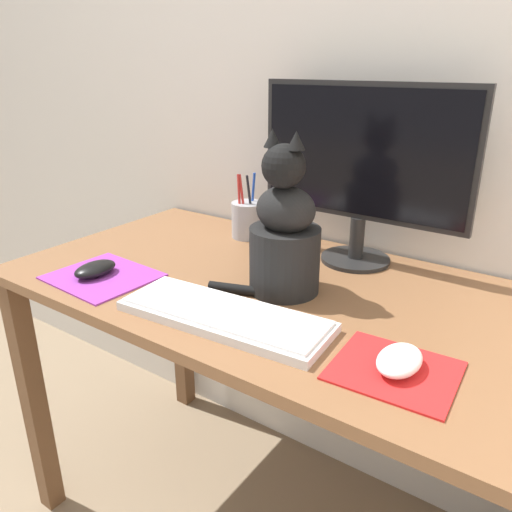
{
  "coord_description": "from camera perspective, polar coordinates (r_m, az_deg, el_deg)",
  "views": [
    {
      "loc": [
        0.48,
        -0.86,
        1.21
      ],
      "look_at": [
        -0.05,
        -0.1,
        0.85
      ],
      "focal_mm": 35.0,
      "sensor_mm": 36.0,
      "label": 1
    }
  ],
  "objects": [
    {
      "name": "computer_mouse_right",
      "position": [
        0.84,
        16.08,
        -11.37
      ],
      "size": [
        0.07,
        0.1,
        0.03
      ],
      "color": "white",
      "rests_on": "mousepad_right"
    },
    {
      "name": "mousepad_right",
      "position": [
        0.85,
        15.54,
        -12.5
      ],
      "size": [
        0.2,
        0.18,
        0.0
      ],
      "rotation": [
        0.0,
        0.0,
        0.05
      ],
      "color": "red",
      "rests_on": "desk"
    },
    {
      "name": "keyboard",
      "position": [
        0.96,
        -3.65,
        -6.76
      ],
      "size": [
        0.43,
        0.18,
        0.02
      ],
      "rotation": [
        0.0,
        0.0,
        0.08
      ],
      "color": "silver",
      "rests_on": "desk"
    },
    {
      "name": "monitor",
      "position": [
        1.2,
        12.05,
        10.22
      ],
      "size": [
        0.52,
        0.17,
        0.43
      ],
      "color": "black",
      "rests_on": "desk"
    },
    {
      "name": "mousepad_left",
      "position": [
        1.2,
        -17.13,
        -2.24
      ],
      "size": [
        0.24,
        0.21,
        0.0
      ],
      "rotation": [
        0.0,
        0.0,
        -0.06
      ],
      "color": "purple",
      "rests_on": "desk"
    },
    {
      "name": "wall_back",
      "position": [
        1.31,
        14.59,
        22.39
      ],
      "size": [
        7.0,
        0.04,
        2.5
      ],
      "color": "beige",
      "rests_on": "ground_plane"
    },
    {
      "name": "pen_cup",
      "position": [
        1.4,
        -0.99,
        4.23
      ],
      "size": [
        0.09,
        0.09,
        0.18
      ],
      "color": "#99999E",
      "rests_on": "desk"
    },
    {
      "name": "computer_mouse_left",
      "position": [
        1.21,
        -17.9,
        -1.42
      ],
      "size": [
        0.07,
        0.1,
        0.03
      ],
      "color": "black",
      "rests_on": "mousepad_left"
    },
    {
      "name": "cat",
      "position": [
        1.04,
        3.24,
        2.42
      ],
      "size": [
        0.21,
        0.18,
        0.34
      ],
      "rotation": [
        0.0,
        0.0,
        -0.03
      ],
      "color": "black",
      "rests_on": "desk"
    },
    {
      "name": "desk",
      "position": [
        1.13,
        5.06,
        -8.83
      ],
      "size": [
        1.38,
        0.66,
        0.75
      ],
      "color": "brown",
      "rests_on": "ground_plane"
    }
  ]
}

